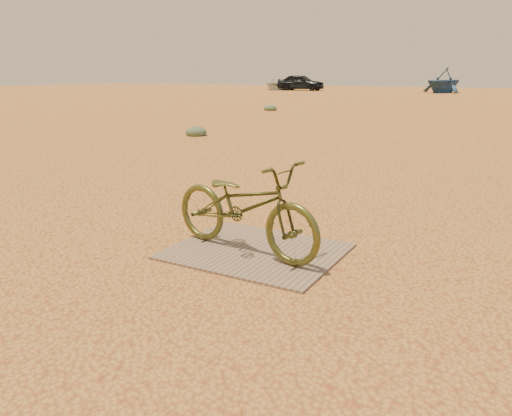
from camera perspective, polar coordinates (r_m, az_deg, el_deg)
The scene contains 8 objects.
ground at distance 4.94m, azimuth 0.37°, elevation -3.75°, with size 120.00×120.00×0.00m, color gold.
plywood_board at distance 4.62m, azimuth 0.00°, elevation -4.94°, with size 1.51×1.26×0.02m, color #826B54.
bicycle at distance 4.46m, azimuth -1.32°, elevation 0.22°, with size 0.57×1.63×0.85m, color #494D1E.
car at distance 49.33m, azimuth 5.15°, elevation 14.11°, with size 1.79×4.44×1.51m, color black.
boat_near_left at distance 51.52m, azimuth 2.67°, elevation 13.96°, with size 3.73×5.22×1.08m, color beige.
boat_far_left at distance 45.64m, azimuth 20.67°, elevation 13.51°, with size 3.41×3.95×2.08m, color navy.
kale_a at distance 13.47m, azimuth -6.86°, elevation 8.22°, with size 0.57×0.57×0.31m, color #566E4B.
kale_c at distance 22.58m, azimuth 1.64°, elevation 11.08°, with size 0.59×0.59×0.32m, color #566E4B.
Camera 1 is at (2.26, -4.09, 1.60)m, focal length 35.00 mm.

